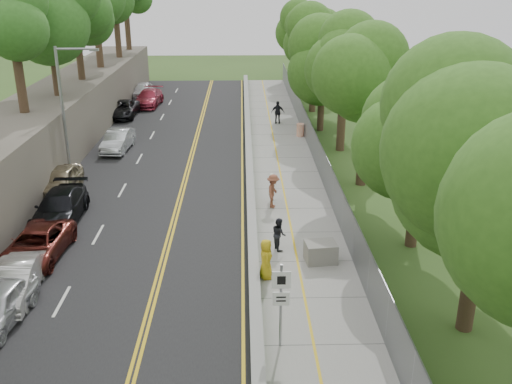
% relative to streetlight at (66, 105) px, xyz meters
% --- Properties ---
extents(ground, '(140.00, 140.00, 0.00)m').
position_rel_streetlight_xyz_m(ground, '(10.46, -14.00, -4.64)').
color(ground, '#33511E').
rests_on(ground, ground).
extents(road, '(11.20, 66.00, 0.04)m').
position_rel_streetlight_xyz_m(road, '(5.06, 1.00, -4.62)').
color(road, black).
rests_on(road, ground).
extents(sidewalk, '(4.20, 66.00, 0.05)m').
position_rel_streetlight_xyz_m(sidewalk, '(13.01, 1.00, -4.61)').
color(sidewalk, gray).
rests_on(sidewalk, ground).
extents(jersey_barrier, '(0.42, 66.00, 0.60)m').
position_rel_streetlight_xyz_m(jersey_barrier, '(10.71, 1.00, -4.34)').
color(jersey_barrier, '#61DB15').
rests_on(jersey_barrier, ground).
extents(rock_embankment, '(5.00, 66.00, 4.00)m').
position_rel_streetlight_xyz_m(rock_embankment, '(-3.04, 1.00, -2.64)').
color(rock_embankment, '#595147').
rests_on(rock_embankment, ground).
extents(chainlink_fence, '(0.04, 66.00, 2.00)m').
position_rel_streetlight_xyz_m(chainlink_fence, '(15.11, 1.00, -3.64)').
color(chainlink_fence, slate).
rests_on(chainlink_fence, ground).
extents(trees_fenceside, '(7.00, 66.00, 14.00)m').
position_rel_streetlight_xyz_m(trees_fenceside, '(17.46, 1.00, 2.36)').
color(trees_fenceside, '#3E7522').
rests_on(trees_fenceside, ground).
extents(streetlight, '(2.52, 0.22, 8.00)m').
position_rel_streetlight_xyz_m(streetlight, '(0.00, 0.00, 0.00)').
color(streetlight, gray).
rests_on(streetlight, ground).
extents(signpost, '(0.62, 0.09, 3.10)m').
position_rel_streetlight_xyz_m(signpost, '(11.51, -17.02, -2.68)').
color(signpost, gray).
rests_on(signpost, sidewalk).
extents(construction_barrel, '(0.60, 0.60, 0.98)m').
position_rel_streetlight_xyz_m(construction_barrel, '(14.76, 9.43, -4.10)').
color(construction_barrel, orange).
rests_on(construction_barrel, sidewalk).
extents(concrete_block, '(1.44, 1.14, 0.89)m').
position_rel_streetlight_xyz_m(concrete_block, '(13.66, -11.00, -4.15)').
color(concrete_block, slate).
rests_on(concrete_block, sidewalk).
extents(car_1, '(1.78, 4.25, 1.37)m').
position_rel_streetlight_xyz_m(car_1, '(1.46, -13.66, -3.92)').
color(car_1, silver).
rests_on(car_1, road).
extents(car_2, '(2.47, 4.94, 1.34)m').
position_rel_streetlight_xyz_m(car_2, '(1.21, -10.42, -3.93)').
color(car_2, '#591E17').
rests_on(car_2, road).
extents(car_3, '(2.26, 5.28, 1.52)m').
position_rel_streetlight_xyz_m(car_3, '(1.04, -6.37, -3.84)').
color(car_3, black).
rests_on(car_3, road).
extents(car_4, '(1.82, 4.30, 1.45)m').
position_rel_streetlight_xyz_m(car_4, '(-0.14, -2.16, -3.88)').
color(car_4, tan).
rests_on(car_4, road).
extents(car_5, '(1.81, 4.49, 1.45)m').
position_rel_streetlight_xyz_m(car_5, '(1.46, 6.00, -3.88)').
color(car_5, silver).
rests_on(car_5, road).
extents(car_6, '(2.41, 5.08, 1.40)m').
position_rel_streetlight_xyz_m(car_6, '(-0.14, 16.10, -3.90)').
color(car_6, black).
rests_on(car_6, road).
extents(car_7, '(2.48, 5.34, 1.51)m').
position_rel_streetlight_xyz_m(car_7, '(1.46, 20.48, -3.84)').
color(car_7, maroon).
rests_on(car_7, road).
extents(car_8, '(1.85, 4.36, 1.47)m').
position_rel_streetlight_xyz_m(car_8, '(0.26, 24.53, -3.86)').
color(car_8, white).
rests_on(car_8, road).
extents(painter_0, '(0.61, 0.88, 1.73)m').
position_rel_streetlight_xyz_m(painter_0, '(11.21, -12.39, -3.73)').
color(painter_0, gold).
rests_on(painter_0, sidewalk).
extents(painter_1, '(0.52, 0.66, 1.59)m').
position_rel_streetlight_xyz_m(painter_1, '(11.91, -3.83, -3.79)').
color(painter_1, white).
rests_on(painter_1, sidewalk).
extents(painter_2, '(0.76, 0.87, 1.52)m').
position_rel_streetlight_xyz_m(painter_2, '(11.91, -9.77, -3.83)').
color(painter_2, black).
rests_on(painter_2, sidewalk).
extents(painter_3, '(0.96, 1.32, 1.85)m').
position_rel_streetlight_xyz_m(painter_3, '(11.91, -4.78, -3.67)').
color(painter_3, brown).
rests_on(painter_3, sidewalk).
extents(person_far, '(1.17, 0.63, 1.89)m').
position_rel_streetlight_xyz_m(person_far, '(13.26, 13.39, -3.64)').
color(person_far, black).
rests_on(person_far, sidewalk).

